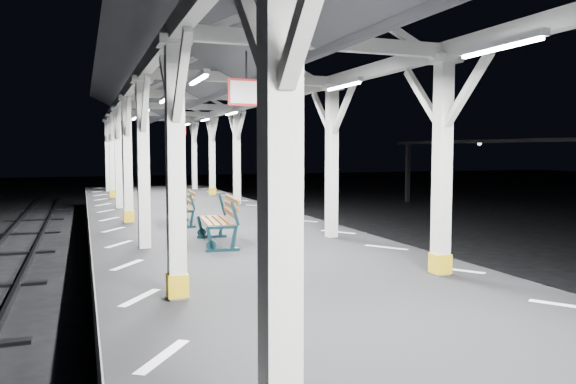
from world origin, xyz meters
TOP-DOWN VIEW (x-y plane):
  - platform at (0.00, 0.00)m, footprint 6.00×50.00m
  - hazard_stripes_left at (-2.45, 0.00)m, footprint 1.00×48.00m
  - hazard_stripes_right at (2.45, 0.00)m, footprint 1.00×48.00m
  - bench_mid at (-0.48, 5.91)m, footprint 0.83×1.84m
  - bench_far at (-0.68, 9.21)m, footprint 0.69×1.61m

SIDE VIEW (x-z plane):
  - platform at x=0.00m, z-range 0.00..1.00m
  - hazard_stripes_left at x=-2.45m, z-range 1.00..1.01m
  - hazard_stripes_right at x=2.45m, z-range 1.00..1.01m
  - bench_far at x=-0.68m, z-range 1.03..1.89m
  - bench_mid at x=-0.48m, z-range 1.03..2.00m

